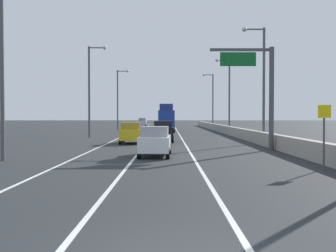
{
  "coord_description": "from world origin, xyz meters",
  "views": [
    {
      "loc": [
        -0.01,
        -7.1,
        2.49
      ],
      "look_at": [
        0.09,
        42.9,
        1.26
      ],
      "focal_mm": 44.16,
      "sensor_mm": 36.0,
      "label": 1
    }
  ],
  "objects": [
    {
      "name": "lane_stripe_right",
      "position": [
        1.5,
        55.0,
        0.0
      ],
      "size": [
        0.16,
        130.0,
        0.0
      ],
      "primitive_type": "cube",
      "color": "silver",
      "rests_on": "ground_plane"
    },
    {
      "name": "jersey_barrier_right",
      "position": [
        8.14,
        40.0,
        0.55
      ],
      "size": [
        0.6,
        120.0,
        1.1
      ],
      "primitive_type": "cube",
      "color": "#9E998E",
      "rests_on": "ground_plane"
    },
    {
      "name": "car_silver_0",
      "position": [
        -6.29,
        94.16,
        0.98
      ],
      "size": [
        1.96,
        4.23,
        1.97
      ],
      "color": "#B7B7BC",
      "rests_on": "ground_plane"
    },
    {
      "name": "lamp_post_left_mid",
      "position": [
        -8.93,
        40.91,
        6.06
      ],
      "size": [
        2.14,
        0.44,
        10.61
      ],
      "color": "#4C4C51",
      "rests_on": "ground_plane"
    },
    {
      "name": "lane_stripe_center",
      "position": [
        -2.0,
        55.0,
        0.0
      ],
      "size": [
        0.16,
        130.0,
        0.0
      ],
      "primitive_type": "cube",
      "color": "silver",
      "rests_on": "ground_plane"
    },
    {
      "name": "car_white_1",
      "position": [
        -0.8,
        18.17,
        0.93
      ],
      "size": [
        2.0,
        4.23,
        1.85
      ],
      "color": "white",
      "rests_on": "ground_plane"
    },
    {
      "name": "car_black_3",
      "position": [
        -0.47,
        32.27,
        1.0
      ],
      "size": [
        1.96,
        4.38,
        2.02
      ],
      "color": "black",
      "rests_on": "ground_plane"
    },
    {
      "name": "lane_stripe_left",
      "position": [
        -5.5,
        55.0,
        0.0
      ],
      "size": [
        0.16,
        130.0,
        0.0
      ],
      "primitive_type": "cube",
      "color": "silver",
      "rests_on": "ground_plane"
    },
    {
      "name": "box_truck",
      "position": [
        -0.28,
        57.11,
        2.02
      ],
      "size": [
        2.54,
        8.77,
        4.41
      ],
      "color": "navy",
      "rests_on": "ground_plane"
    },
    {
      "name": "lamp_post_left_far",
      "position": [
        -8.69,
        65.97,
        6.06
      ],
      "size": [
        2.14,
        0.44,
        10.61
      ],
      "color": "#4C4C51",
      "rests_on": "ground_plane"
    },
    {
      "name": "overhead_sign_gantry",
      "position": [
        6.8,
        22.98,
        4.73
      ],
      "size": [
        4.68,
        0.36,
        7.5
      ],
      "color": "#47474C",
      "rests_on": "ground_plane"
    },
    {
      "name": "lamp_post_right_third",
      "position": [
        8.47,
        51.62,
        6.06
      ],
      "size": [
        2.14,
        0.44,
        10.61
      ],
      "color": "#4C4C51",
      "rests_on": "ground_plane"
    },
    {
      "name": "lamp_post_left_near",
      "position": [
        -8.98,
        15.85,
        6.06
      ],
      "size": [
        2.14,
        0.44,
        10.61
      ],
      "color": "#4C4C51",
      "rests_on": "ground_plane"
    },
    {
      "name": "speed_advisory_sign",
      "position": [
        7.24,
        12.03,
        1.76
      ],
      "size": [
        0.6,
        0.11,
        3.0
      ],
      "color": "#4C4C51",
      "rests_on": "ground_plane"
    },
    {
      "name": "car_yellow_2",
      "position": [
        -3.35,
        30.22,
        0.95
      ],
      "size": [
        2.04,
        4.24,
        1.91
      ],
      "color": "gold",
      "rests_on": "ground_plane"
    },
    {
      "name": "ground_plane",
      "position": [
        0.0,
        64.0,
        0.0
      ],
      "size": [
        320.0,
        320.0,
        0.0
      ],
      "primitive_type": "plane",
      "color": "#26282B"
    },
    {
      "name": "lamp_post_right_second",
      "position": [
        8.52,
        30.73,
        6.06
      ],
      "size": [
        2.14,
        0.44,
        10.61
      ],
      "color": "#4C4C51",
      "rests_on": "ground_plane"
    },
    {
      "name": "lamp_post_right_fourth",
      "position": [
        8.4,
        72.51,
        6.06
      ],
      "size": [
        2.14,
        0.44,
        10.61
      ],
      "color": "#4C4C51",
      "rests_on": "ground_plane"
    }
  ]
}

